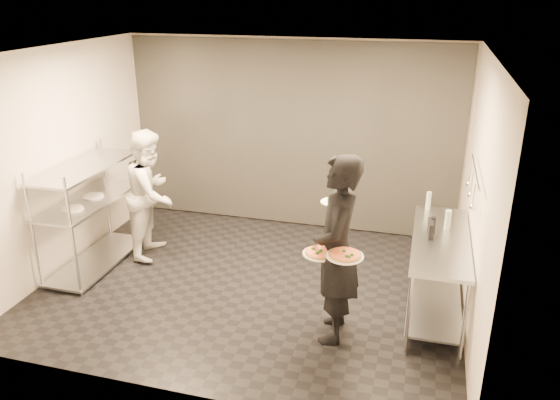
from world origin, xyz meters
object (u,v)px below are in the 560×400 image
(prep_counter, at_px, (438,262))
(chef, at_px, (151,193))
(bottle_clear, at_px, (448,220))
(bottle_green, at_px, (428,201))
(pass_rack, at_px, (91,210))
(bottle_dark, at_px, (433,225))
(pizza_plate_far, at_px, (345,255))
(pizza_plate_near, at_px, (320,253))
(salad_plate, at_px, (333,200))
(waiter, at_px, (337,250))
(pos_monitor, at_px, (431,229))

(prep_counter, bearing_deg, chef, 172.17)
(prep_counter, distance_m, bottle_clear, 0.48)
(bottle_green, bearing_deg, prep_counter, -78.68)
(pass_rack, bearing_deg, bottle_dark, 1.19)
(pizza_plate_far, bearing_deg, chef, 151.90)
(chef, bearing_deg, bottle_dark, -103.41)
(chef, bearing_deg, pizza_plate_far, -124.80)
(pass_rack, bearing_deg, pizza_plate_far, -16.21)
(pizza_plate_near, relative_size, bottle_dark, 1.74)
(salad_plate, xyz_separation_m, bottle_green, (0.97, 1.23, -0.37))
(pass_rack, relative_size, bottle_clear, 7.05)
(waiter, height_order, bottle_clear, waiter)
(salad_plate, height_order, pos_monitor, salad_plate)
(chef, xyz_separation_m, bottle_dark, (3.63, -0.43, 0.15))
(prep_counter, bearing_deg, bottle_green, 101.32)
(pass_rack, distance_m, waiter, 3.40)
(waiter, height_order, pizza_plate_far, waiter)
(waiter, xyz_separation_m, bottle_clear, (1.08, 0.98, 0.04))
(chef, height_order, pizza_plate_near, chef)
(pass_rack, bearing_deg, chef, 40.65)
(pass_rack, distance_m, prep_counter, 4.33)
(pass_rack, distance_m, bottle_clear, 4.40)
(bottle_clear, bearing_deg, waiter, -137.52)
(pos_monitor, bearing_deg, bottle_dark, 65.71)
(bottle_dark, bearing_deg, bottle_green, 95.08)
(bottle_green, height_order, bottle_clear, bottle_clear)
(chef, distance_m, pizza_plate_near, 2.95)
(pizza_plate_near, distance_m, bottle_green, 1.97)
(pos_monitor, bearing_deg, pizza_plate_far, -131.55)
(pos_monitor, xyz_separation_m, bottle_dark, (0.02, 0.06, 0.01))
(waiter, relative_size, bottle_green, 8.99)
(pizza_plate_far, xyz_separation_m, bottle_clear, (0.95, 1.25, -0.05))
(chef, xyz_separation_m, bottle_green, (3.57, 0.29, 0.16))
(chef, relative_size, bottle_green, 7.88)
(bottle_green, height_order, bottle_dark, bottle_green)
(prep_counter, height_order, pizza_plate_near, pizza_plate_near)
(pizza_plate_near, bearing_deg, prep_counter, 38.34)
(pizza_plate_near, relative_size, bottle_clear, 1.51)
(pizza_plate_far, bearing_deg, prep_counter, 48.24)
(salad_plate, bearing_deg, bottle_dark, 26.53)
(pass_rack, distance_m, bottle_dark, 4.24)
(pass_rack, xyz_separation_m, pizza_plate_far, (3.44, -1.00, 0.32))
(bottle_green, bearing_deg, waiter, -119.15)
(chef, xyz_separation_m, salad_plate, (2.60, -0.94, 0.53))
(pass_rack, relative_size, bottle_dark, 8.14)
(pass_rack, xyz_separation_m, prep_counter, (4.33, 0.00, -0.14))
(prep_counter, xyz_separation_m, bottle_green, (-0.16, 0.80, 0.41))
(pass_rack, height_order, bottle_green, pass_rack)
(prep_counter, height_order, bottle_dark, bottle_dark)
(pass_rack, distance_m, pizza_plate_far, 3.59)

